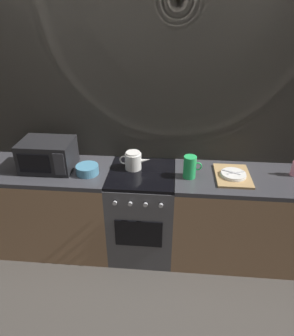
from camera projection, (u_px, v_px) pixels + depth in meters
ground_plane at (142, 247)px, 3.15m from camera, size 8.00×8.00×0.00m
back_wall at (145, 128)px, 2.85m from camera, size 3.60×0.05×2.40m
counter_left at (52, 208)px, 3.00m from camera, size 1.20×0.60×0.90m
stove_unit at (142, 213)px, 2.93m from camera, size 0.60×0.63×0.90m
counter_right at (236, 218)px, 2.86m from camera, size 1.20×0.60×0.90m
microwave at (48, 155)px, 2.73m from camera, size 0.46×0.35×0.27m
kettle at (133, 161)px, 2.74m from camera, size 0.28×0.15×0.17m
mixing_bowl at (87, 170)px, 2.68m from camera, size 0.20×0.20×0.08m
pitcher at (190, 167)px, 2.60m from camera, size 0.16×0.11×0.20m
dish_pile at (233, 175)px, 2.64m from camera, size 0.30×0.40×0.06m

